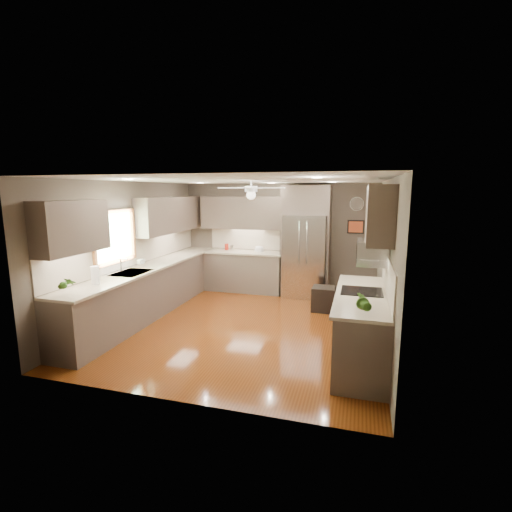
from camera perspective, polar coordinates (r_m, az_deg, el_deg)
The scene contains 26 objects.
floor at distance 6.63m, azimuth -1.46°, elevation -10.58°, with size 5.00×5.00×0.00m, color #4D210A.
ceiling at distance 6.21m, azimuth -1.57°, elevation 11.56°, with size 5.00×5.00×0.00m, color white.
wall_back at distance 8.69m, azimuth 3.39°, elevation 2.84°, with size 4.50×4.50×0.00m, color brown.
wall_front at distance 4.04m, azimuth -12.16°, elevation -5.73°, with size 4.50×4.50×0.00m, color brown.
wall_left at distance 7.29m, azimuth -18.67°, elevation 0.94°, with size 5.00×5.00×0.00m, color brown.
wall_right at distance 6.04m, azimuth 19.33°, elevation -0.88°, with size 5.00×5.00×0.00m, color brown.
canister_a at distance 8.83m, azimuth -4.54°, elevation 1.43°, with size 0.09×0.09×0.15m, color maroon.
canister_b at distance 8.73m, azimuth -3.70°, elevation 1.28°, with size 0.08×0.08×0.12m, color silver.
soap_bottle at distance 7.24m, azimuth -17.19°, elevation -0.79°, with size 0.08×0.08×0.18m, color white.
potted_plant_left at distance 5.61m, azimuth -27.32°, elevation -3.79°, with size 0.17×0.12×0.32m, color #2E5A19.
potted_plant_right at distance 4.31m, azimuth 16.24°, elevation -6.88°, with size 0.18×0.15×0.33m, color #2E5A19.
bowl at distance 8.53m, azimuth 0.45°, elevation 0.81°, with size 0.22×0.22×0.05m, color beige.
left_run at distance 7.40m, azimuth -15.78°, elevation -4.83°, with size 0.65×4.70×1.45m.
back_run at distance 8.73m, azimuth -1.74°, elevation -2.22°, with size 1.85×0.65×1.45m.
uppers at distance 7.14m, azimuth -5.55°, elevation 6.27°, with size 4.50×4.70×0.95m.
window at distance 6.83m, azimuth -20.96°, elevation 2.78°, with size 0.05×1.12×0.92m.
sink at distance 6.76m, azimuth -18.65°, elevation -2.68°, with size 0.50×0.70×0.32m.
refrigerator at distance 8.24m, azimuth 7.63°, elevation 1.95°, with size 1.06×0.75×2.45m.
right_run at distance 5.45m, azimuth 15.93°, elevation -10.20°, with size 0.70×2.20×1.45m.
microwave at distance 5.45m, azimuth 17.45°, elevation 0.56°, with size 0.43×0.55×0.34m.
ceiling_fan at distance 6.50m, azimuth -0.76°, elevation 10.02°, with size 1.18×1.18×0.32m.
recessed_lights at distance 6.60m, azimuth -0.85°, elevation 11.42°, with size 2.84×3.14×0.01m.
wall_clock at distance 8.41m, azimuth 15.25°, elevation 7.74°, with size 0.30×0.03×0.30m.
framed_print at distance 8.44m, azimuth 15.10°, elevation 4.35°, with size 0.36×0.03×0.30m.
stool at distance 7.45m, azimuth 10.35°, elevation -6.48°, with size 0.44×0.44×0.50m.
paper_towel at distance 6.06m, azimuth -23.50°, elevation -2.74°, with size 0.12×0.12×0.30m.
Camera 1 is at (1.85, -5.93, 2.33)m, focal length 26.00 mm.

